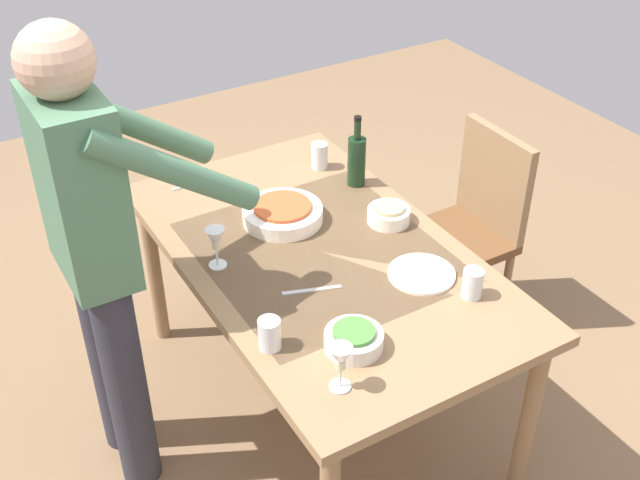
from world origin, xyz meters
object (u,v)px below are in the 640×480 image
(dining_table, at_px, (320,268))
(water_cup_near_right, at_px, (473,283))
(wine_glass_left, at_px, (216,241))
(wine_glass_right, at_px, (341,360))
(side_bowl_bread, at_px, (389,214))
(water_cup_near_left, at_px, (269,334))
(wine_bottle, at_px, (357,159))
(side_bowl_salad, at_px, (354,339))
(chair_near, at_px, (472,220))
(water_cup_far_left, at_px, (320,156))
(dinner_plate_near, at_px, (422,274))
(person_server, at_px, (98,246))
(serving_bowl_pasta, at_px, (283,213))

(dining_table, height_order, water_cup_near_right, water_cup_near_right)
(wine_glass_left, xyz_separation_m, wine_glass_right, (-0.71, -0.06, 0.00))
(water_cup_near_right, distance_m, side_bowl_bread, 0.50)
(water_cup_near_left, bearing_deg, wine_bottle, -47.67)
(dining_table, distance_m, water_cup_near_right, 0.57)
(side_bowl_salad, relative_size, side_bowl_bread, 1.12)
(dining_table, distance_m, water_cup_near_left, 0.53)
(chair_near, height_order, water_cup_far_left, chair_near)
(water_cup_far_left, bearing_deg, water_cup_near_left, 141.61)
(side_bowl_salad, bearing_deg, wine_bottle, -33.17)
(dining_table, bearing_deg, wine_glass_left, 72.59)
(wine_bottle, bearing_deg, side_bowl_salad, 146.83)
(wine_glass_right, distance_m, side_bowl_salad, 0.19)
(wine_glass_left, height_order, water_cup_near_right, wine_glass_left)
(wine_glass_left, bearing_deg, chair_near, -88.10)
(wine_glass_left, height_order, side_bowl_bread, wine_glass_left)
(wine_glass_right, height_order, water_cup_near_left, wine_glass_right)
(chair_near, height_order, side_bowl_bread, chair_near)
(wine_glass_right, distance_m, water_cup_far_left, 1.26)
(water_cup_far_left, relative_size, side_bowl_salad, 0.61)
(wine_glass_left, height_order, dinner_plate_near, wine_glass_left)
(person_server, bearing_deg, water_cup_near_right, -120.48)
(wine_glass_right, distance_m, side_bowl_bread, 0.88)
(water_cup_far_left, xyz_separation_m, side_bowl_salad, (-0.99, 0.47, -0.02))
(dining_table, xyz_separation_m, wine_bottle, (0.33, -0.36, 0.18))
(side_bowl_bread, bearing_deg, dining_table, 96.47)
(water_cup_near_right, bearing_deg, dining_table, 32.75)
(water_cup_near_left, bearing_deg, dinner_plate_near, -84.96)
(dining_table, distance_m, side_bowl_salad, 0.52)
(chair_near, xyz_separation_m, wine_glass_left, (-0.04, 1.19, 0.34))
(water_cup_far_left, height_order, serving_bowl_pasta, water_cup_far_left)
(water_cup_near_right, height_order, water_cup_far_left, water_cup_far_left)
(water_cup_far_left, bearing_deg, side_bowl_salad, 154.75)
(wine_glass_right, height_order, water_cup_far_left, wine_glass_right)
(water_cup_near_left, bearing_deg, chair_near, -68.02)
(water_cup_far_left, bearing_deg, wine_glass_right, 152.05)
(wine_glass_left, distance_m, serving_bowl_pasta, 0.36)
(wine_glass_right, height_order, side_bowl_bread, wine_glass_right)
(wine_bottle, xyz_separation_m, wine_glass_right, (-0.93, 0.65, -0.01))
(serving_bowl_pasta, bearing_deg, chair_near, -96.31)
(wine_bottle, xyz_separation_m, water_cup_near_left, (-0.68, 0.74, -0.06))
(person_server, relative_size, water_cup_near_right, 16.48)
(wine_bottle, relative_size, side_bowl_salad, 1.64)
(dinner_plate_near, bearing_deg, dining_table, 37.54)
(chair_near, relative_size, water_cup_near_left, 8.86)
(wine_glass_left, relative_size, dinner_plate_near, 0.66)
(person_server, distance_m, side_bowl_bread, 1.06)
(person_server, distance_m, wine_bottle, 1.11)
(serving_bowl_pasta, height_order, dinner_plate_near, serving_bowl_pasta)
(dining_table, bearing_deg, water_cup_far_left, -30.46)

